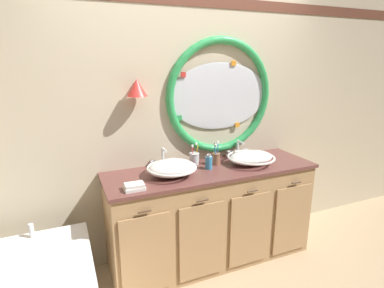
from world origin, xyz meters
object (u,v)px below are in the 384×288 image
sink_basin_left (172,168)px  folded_hand_towel (134,187)px  sink_basin_right (251,157)px  toothbrush_holder_left (194,158)px  soap_dispenser (209,162)px  toothbrush_holder_right (216,158)px

sink_basin_left → folded_hand_towel: size_ratio=2.73×
sink_basin_right → toothbrush_holder_left: (-0.49, 0.20, -0.00)m
sink_basin_left → soap_dispenser: soap_dispenser is taller
toothbrush_holder_right → folded_hand_towel: size_ratio=1.47×
soap_dispenser → folded_hand_towel: (-0.71, -0.19, -0.04)m
sink_basin_right → folded_hand_towel: size_ratio=2.89×
toothbrush_holder_right → soap_dispenser: toothbrush_holder_right is taller
sink_basin_left → toothbrush_holder_right: size_ratio=1.85×
folded_hand_towel → toothbrush_holder_left: bearing=29.4°
toothbrush_holder_left → soap_dispenser: size_ratio=1.43×
sink_basin_right → toothbrush_holder_right: toothbrush_holder_right is taller
toothbrush_holder_right → sink_basin_left: bearing=-166.8°
sink_basin_left → toothbrush_holder_left: size_ratio=2.05×
sink_basin_right → toothbrush_holder_left: bearing=157.6°
sink_basin_left → soap_dispenser: (0.36, 0.03, -0.01)m
sink_basin_left → toothbrush_holder_right: 0.48m
sink_basin_left → toothbrush_holder_right: bearing=13.2°
toothbrush_holder_right → soap_dispenser: bearing=-144.8°
sink_basin_right → toothbrush_holder_left: toothbrush_holder_left is taller
folded_hand_towel → soap_dispenser: bearing=15.2°
soap_dispenser → folded_hand_towel: 0.73m
soap_dispenser → sink_basin_left: bearing=-175.2°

